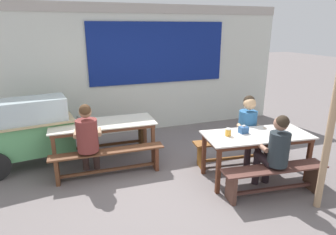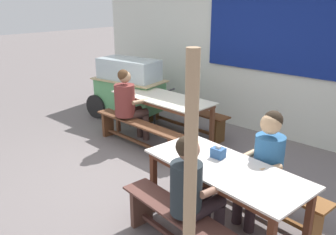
# 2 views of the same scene
# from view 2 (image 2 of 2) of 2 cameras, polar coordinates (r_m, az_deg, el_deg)

# --- Properties ---
(ground_plane) EXTENTS (40.00, 40.00, 0.00)m
(ground_plane) POSITION_cam_2_polar(r_m,az_deg,el_deg) (4.83, -3.60, -9.99)
(ground_plane) COLOR slate
(backdrop_wall) EXTENTS (7.55, 0.23, 2.85)m
(backdrop_wall) POSITION_cam_2_polar(r_m,az_deg,el_deg) (6.42, 14.12, 10.98)
(backdrop_wall) COLOR silver
(backdrop_wall) RESTS_ON ground_plane
(dining_table_far) EXTENTS (1.84, 0.79, 0.76)m
(dining_table_far) POSITION_cam_2_polar(r_m,az_deg,el_deg) (5.88, -0.97, 2.70)
(dining_table_far) COLOR silver
(dining_table_far) RESTS_ON ground_plane
(dining_table_near) EXTENTS (1.75, 0.93, 0.76)m
(dining_table_near) POSITION_cam_2_polar(r_m,az_deg,el_deg) (3.57, 9.21, -8.93)
(dining_table_near) COLOR silver
(dining_table_near) RESTS_ON ground_plane
(bench_far_back) EXTENTS (1.86, 0.35, 0.45)m
(bench_far_back) POSITION_cam_2_polar(r_m,az_deg,el_deg) (6.38, 2.57, 0.45)
(bench_far_back) COLOR #5A3319
(bench_far_back) RESTS_ON ground_plane
(bench_far_front) EXTENTS (1.85, 0.31, 0.45)m
(bench_far_front) POSITION_cam_2_polar(r_m,az_deg,el_deg) (5.65, -4.94, -2.11)
(bench_far_front) COLOR brown
(bench_far_front) RESTS_ON ground_plane
(bench_near_back) EXTENTS (1.70, 0.48, 0.45)m
(bench_near_back) POSITION_cam_2_polar(r_m,az_deg,el_deg) (4.14, 14.01, -10.99)
(bench_near_back) COLOR brown
(bench_near_back) RESTS_ON ground_plane
(bench_near_front) EXTENTS (1.59, 0.49, 0.45)m
(bench_near_front) POSITION_cam_2_polar(r_m,az_deg,el_deg) (3.43, 2.54, -17.56)
(bench_near_front) COLOR #53312A
(bench_near_front) RESTS_ON ground_plane
(food_cart) EXTENTS (1.79, 0.93, 1.21)m
(food_cart) POSITION_cam_2_polar(r_m,az_deg,el_deg) (6.94, -6.40, 5.18)
(food_cart) COLOR #5CA768
(food_cart) RESTS_ON ground_plane
(person_right_near_table) EXTENTS (0.48, 0.55, 1.25)m
(person_right_near_table) POSITION_cam_2_polar(r_m,az_deg,el_deg) (3.85, 15.37, -6.66)
(person_right_near_table) COLOR #2B1D21
(person_right_near_table) RESTS_ON ground_plane
(person_near_front) EXTENTS (0.43, 0.57, 1.23)m
(person_near_front) POSITION_cam_2_polar(r_m,az_deg,el_deg) (3.25, 4.09, -11.53)
(person_near_front) COLOR black
(person_near_front) RESTS_ON ground_plane
(person_left_back_turned) EXTENTS (0.48, 0.58, 1.26)m
(person_left_back_turned) POSITION_cam_2_polar(r_m,az_deg,el_deg) (5.78, -6.44, 2.53)
(person_left_back_turned) COLOR #47312C
(person_left_back_turned) RESTS_ON ground_plane
(tissue_box) EXTENTS (0.13, 0.11, 0.13)m
(tissue_box) POSITION_cam_2_polar(r_m,az_deg,el_deg) (3.69, 8.13, -5.64)
(tissue_box) COLOR #2E5790
(tissue_box) RESTS_ON dining_table_near
(condiment_jar) EXTENTS (0.09, 0.09, 0.12)m
(condiment_jar) POSITION_cam_2_polar(r_m,az_deg,el_deg) (3.83, 4.27, -4.49)
(condiment_jar) COLOR gold
(condiment_jar) RESTS_ON dining_table_near
(wooden_support_post) EXTENTS (0.09, 0.09, 2.05)m
(wooden_support_post) POSITION_cam_2_polar(r_m,az_deg,el_deg) (2.53, 3.57, -12.38)
(wooden_support_post) COLOR tan
(wooden_support_post) RESTS_ON ground_plane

